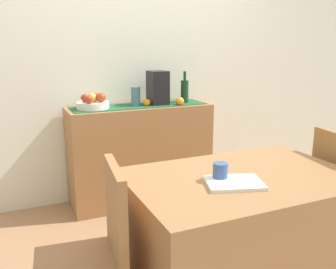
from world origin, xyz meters
name	(u,v)px	position (x,y,z in m)	size (l,w,h in m)	color
ground_plane	(188,247)	(0.00, 0.00, -0.01)	(6.40, 6.40, 0.02)	#A27551
room_wall_rear	(132,53)	(0.00, 1.18, 1.35)	(6.40, 0.06, 2.70)	silver
sideboard_console	(141,154)	(-0.02, 0.92, 0.45)	(1.28, 0.42, 0.90)	#9A683D
table_runner	(140,106)	(-0.02, 0.92, 0.90)	(1.20, 0.32, 0.01)	#1E5631
fruit_bowl	(93,105)	(-0.44, 0.92, 0.93)	(0.27, 0.27, 0.06)	white
apple_left	(97,97)	(-0.39, 0.97, 0.99)	(0.07, 0.07, 0.07)	#B63E2E
apple_right	(85,98)	(-0.50, 0.94, 0.99)	(0.07, 0.07, 0.07)	#B0281E
apple_center	(101,97)	(-0.38, 0.88, 1.00)	(0.08, 0.08, 0.08)	#B93D17
apple_upper	(89,99)	(-0.49, 0.84, 0.99)	(0.07, 0.07, 0.07)	red
apple_rear	(92,98)	(-0.45, 0.90, 1.00)	(0.07, 0.07, 0.07)	gold
wine_bottle	(185,91)	(0.42, 0.92, 1.01)	(0.07, 0.07, 0.29)	#173B1E
coffee_maker	(158,88)	(0.15, 0.92, 1.05)	(0.16, 0.18, 0.30)	black
ceramic_vase	(136,97)	(-0.06, 0.92, 0.98)	(0.08, 0.08, 0.17)	slate
orange_loose_far	(180,101)	(0.32, 0.80, 0.93)	(0.07, 0.07, 0.07)	orange
orange_loose_mid	(147,103)	(0.03, 0.87, 0.93)	(0.06, 0.06, 0.06)	orange
dining_table	(240,238)	(0.02, -0.60, 0.37)	(1.22, 0.82, 0.74)	#9D6C42
open_book	(234,183)	(-0.10, -0.68, 0.75)	(0.28, 0.21, 0.02)	white
coffee_cup	(220,172)	(-0.13, -0.61, 0.79)	(0.08, 0.08, 0.09)	#35548F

